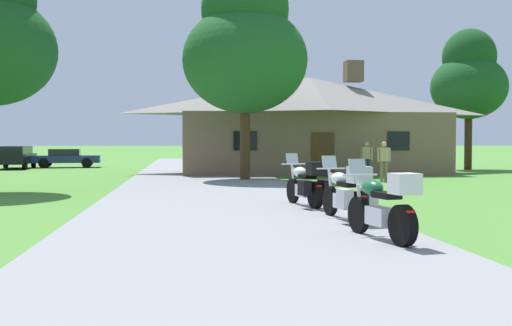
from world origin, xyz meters
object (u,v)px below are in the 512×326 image
motorcycle_green_nearest_to_camera (384,206)px  tree_by_lodge_front (245,45)px  parked_black_suv_far_left (15,156)px  motorcycle_white_second_in_row (348,194)px  parked_navy_sedan_far_left (66,158)px  bystander_tan_shirt_near_lodge (367,158)px  tree_right_of_lodge (469,79)px  bystander_tan_shirt_beside_signpost (384,159)px  motorcycle_white_farthest_in_row (308,184)px

motorcycle_green_nearest_to_camera → tree_by_lodge_front: (-0.58, 16.53, 5.14)m
parked_black_suv_far_left → motorcycle_white_second_in_row: bearing=-66.8°
parked_black_suv_far_left → parked_navy_sedan_far_left: (2.82, 1.44, -0.13)m
parked_navy_sedan_far_left → motorcycle_white_second_in_row: bearing=-164.9°
bystander_tan_shirt_near_lodge → parked_navy_sedan_far_left: size_ratio=0.38×
tree_by_lodge_front → parked_black_suv_far_left: tree_by_lodge_front is taller
tree_right_of_lodge → parked_black_suv_far_left: tree_right_of_lodge is taller
tree_by_lodge_front → parked_navy_sedan_far_left: 18.57m
bystander_tan_shirt_near_lodge → bystander_tan_shirt_beside_signpost: (-0.19, -3.04, 0.00)m
bystander_tan_shirt_beside_signpost → bystander_tan_shirt_near_lodge: bearing=-90.5°
parked_black_suv_far_left → bystander_tan_shirt_near_lodge: bearing=-35.5°
motorcycle_white_farthest_in_row → bystander_tan_shirt_beside_signpost: (5.19, 9.67, 0.32)m
bystander_tan_shirt_beside_signpost → tree_right_of_lodge: 14.14m
bystander_tan_shirt_near_lodge → bystander_tan_shirt_beside_signpost: 3.05m
motorcycle_white_second_in_row → bystander_tan_shirt_beside_signpost: size_ratio=1.25×
bystander_tan_shirt_near_lodge → tree_by_lodge_front: size_ratio=0.18×
bystander_tan_shirt_near_lodge → tree_right_of_lodge: bearing=-116.5°
bystander_tan_shirt_near_lodge → tree_right_of_lodge: 11.98m
motorcycle_white_second_in_row → tree_by_lodge_front: 14.98m
motorcycle_white_farthest_in_row → tree_by_lodge_front: size_ratio=0.22×
motorcycle_green_nearest_to_camera → tree_by_lodge_front: bearing=80.9°
bystander_tan_shirt_beside_signpost → tree_by_lodge_front: (-5.60, 1.59, 4.83)m
motorcycle_white_second_in_row → tree_right_of_lodge: tree_right_of_lodge is taller
motorcycle_white_second_in_row → bystander_tan_shirt_near_lodge: 16.33m
motorcycle_green_nearest_to_camera → parked_black_suv_far_left: bearing=103.3°
motorcycle_white_second_in_row → parked_navy_sedan_far_left: motorcycle_white_second_in_row is taller
bystander_tan_shirt_near_lodge → motorcycle_white_farthest_in_row: bearing=89.9°
motorcycle_white_second_in_row → parked_navy_sedan_far_left: (-10.79, 28.76, 0.03)m
parked_navy_sedan_far_left → bystander_tan_shirt_near_lodge: bearing=-135.3°
motorcycle_green_nearest_to_camera → parked_black_suv_far_left: 32.72m
motorcycle_green_nearest_to_camera → motorcycle_white_farthest_in_row: size_ratio=1.00×
motorcycle_white_second_in_row → tree_right_of_lodge: 26.90m
tree_by_lodge_front → motorcycle_white_second_in_row: bearing=-87.3°
motorcycle_white_farthest_in_row → motorcycle_green_nearest_to_camera: bearing=-99.7°
motorcycle_white_second_in_row → tree_right_of_lodge: size_ratio=0.25×
motorcycle_white_farthest_in_row → bystander_tan_shirt_beside_signpost: bearing=50.2°
motorcycle_white_farthest_in_row → tree_right_of_lodge: 24.73m
motorcycle_white_farthest_in_row → tree_by_lodge_front: bearing=80.5°
motorcycle_white_farthest_in_row → parked_black_suv_far_left: 27.92m
bystander_tan_shirt_near_lodge → motorcycle_green_nearest_to_camera: bearing=96.7°
tree_right_of_lodge → tree_by_lodge_front: size_ratio=0.90×
motorcycle_white_second_in_row → parked_black_suv_far_left: size_ratio=0.44×
motorcycle_white_second_in_row → tree_by_lodge_front: size_ratio=0.22×
tree_right_of_lodge → bystander_tan_shirt_beside_signpost: bearing=-130.0°
tree_right_of_lodge → bystander_tan_shirt_near_lodge: bearing=-139.4°
bystander_tan_shirt_near_lodge → bystander_tan_shirt_beside_signpost: same height
bystander_tan_shirt_beside_signpost → parked_black_suv_far_left: bystander_tan_shirt_beside_signpost is taller
motorcycle_white_farthest_in_row → bystander_tan_shirt_beside_signpost: 10.98m
parked_navy_sedan_far_left → bystander_tan_shirt_beside_signpost: bearing=-141.5°
bystander_tan_shirt_beside_signpost → motorcycle_green_nearest_to_camera: bearing=74.5°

